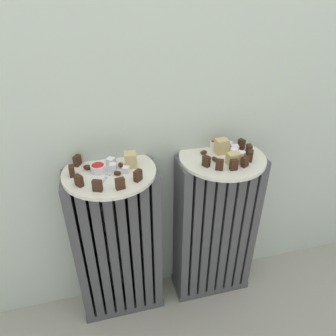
# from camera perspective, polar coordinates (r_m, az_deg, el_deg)

# --- Properties ---
(radiator_left) EXTENTS (0.32, 0.13, 0.65)m
(radiator_left) POSITION_cam_1_polar(r_m,az_deg,el_deg) (1.22, -9.24, -14.37)
(radiator_left) COLOR #47474C
(radiator_left) RESTS_ON ground_plane
(radiator_right) EXTENTS (0.32, 0.13, 0.65)m
(radiator_right) POSITION_cam_1_polar(r_m,az_deg,el_deg) (1.28, 8.64, -11.34)
(radiator_right) COLOR #47474C
(radiator_right) RESTS_ON ground_plane
(plate_left) EXTENTS (0.30, 0.30, 0.01)m
(plate_left) POSITION_cam_1_polar(r_m,az_deg,el_deg) (1.01, -10.82, -0.72)
(plate_left) COLOR silver
(plate_left) RESTS_ON radiator_left
(plate_right) EXTENTS (0.30, 0.30, 0.01)m
(plate_right) POSITION_cam_1_polar(r_m,az_deg,el_deg) (1.09, 10.01, 1.93)
(plate_right) COLOR silver
(plate_right) RESTS_ON radiator_right
(dark_cake_slice_left_0) EXTENTS (0.03, 0.03, 0.03)m
(dark_cake_slice_left_0) POSITION_cam_1_polar(r_m,az_deg,el_deg) (1.05, -16.52, 1.33)
(dark_cake_slice_left_0) COLOR #382114
(dark_cake_slice_left_0) RESTS_ON plate_left
(dark_cake_slice_left_1) EXTENTS (0.02, 0.03, 0.03)m
(dark_cake_slice_left_1) POSITION_cam_1_polar(r_m,az_deg,el_deg) (0.99, -17.45, -0.53)
(dark_cake_slice_left_1) COLOR #382114
(dark_cake_slice_left_1) RESTS_ON plate_left
(dark_cake_slice_left_2) EXTENTS (0.03, 0.03, 0.03)m
(dark_cake_slice_left_2) POSITION_cam_1_polar(r_m,az_deg,el_deg) (0.94, -16.25, -2.27)
(dark_cake_slice_left_2) COLOR #382114
(dark_cake_slice_left_2) RESTS_ON plate_left
(dark_cake_slice_left_3) EXTENTS (0.03, 0.02, 0.03)m
(dark_cake_slice_left_3) POSITION_cam_1_polar(r_m,az_deg,el_deg) (0.90, -13.02, -3.22)
(dark_cake_slice_left_3) COLOR #382114
(dark_cake_slice_left_3) RESTS_ON plate_left
(dark_cake_slice_left_4) EXTENTS (0.03, 0.02, 0.03)m
(dark_cake_slice_left_4) POSITION_cam_1_polar(r_m,az_deg,el_deg) (0.90, -8.89, -2.89)
(dark_cake_slice_left_4) COLOR #382114
(dark_cake_slice_left_4) RESTS_ON plate_left
(dark_cake_slice_left_5) EXTENTS (0.03, 0.03, 0.03)m
(dark_cake_slice_left_5) POSITION_cam_1_polar(r_m,az_deg,el_deg) (0.93, -5.61, -1.40)
(dark_cake_slice_left_5) COLOR #382114
(dark_cake_slice_left_5) RESTS_ON plate_left
(marble_cake_slice_left_0) EXTENTS (0.04, 0.04, 0.05)m
(marble_cake_slice_left_0) POSITION_cam_1_polar(r_m,az_deg,el_deg) (1.00, -7.01, 1.54)
(marble_cake_slice_left_0) COLOR tan
(marble_cake_slice_left_0) RESTS_ON plate_left
(turkish_delight_left_0) EXTENTS (0.03, 0.03, 0.02)m
(turkish_delight_left_0) POSITION_cam_1_polar(r_m,az_deg,el_deg) (1.03, -10.56, 1.15)
(turkish_delight_left_0) COLOR white
(turkish_delight_left_0) RESTS_ON plate_left
(turkish_delight_left_1) EXTENTS (0.03, 0.03, 0.02)m
(turkish_delight_left_1) POSITION_cam_1_polar(r_m,az_deg,el_deg) (1.00, -10.21, 0.23)
(turkish_delight_left_1) COLOR white
(turkish_delight_left_1) RESTS_ON plate_left
(turkish_delight_left_2) EXTENTS (0.03, 0.03, 0.02)m
(turkish_delight_left_2) POSITION_cam_1_polar(r_m,az_deg,el_deg) (0.98, -7.79, -0.32)
(turkish_delight_left_2) COLOR white
(turkish_delight_left_2) RESTS_ON plate_left
(medjool_date_left_0) EXTENTS (0.02, 0.03, 0.02)m
(medjool_date_left_0) POSITION_cam_1_polar(r_m,az_deg,el_deg) (1.08, -11.84, 2.47)
(medjool_date_left_0) COLOR #3D1E0F
(medjool_date_left_0) RESTS_ON plate_left
(medjool_date_left_1) EXTENTS (0.03, 0.02, 0.02)m
(medjool_date_left_1) POSITION_cam_1_polar(r_m,az_deg,el_deg) (0.97, -9.40, -0.93)
(medjool_date_left_1) COLOR #3D1E0F
(medjool_date_left_1) RESTS_ON plate_left
(medjool_date_left_2) EXTENTS (0.03, 0.02, 0.02)m
(medjool_date_left_2) POSITION_cam_1_polar(r_m,az_deg,el_deg) (1.02, -14.70, 0.15)
(medjool_date_left_2) COLOR #3D1E0F
(medjool_date_left_2) RESTS_ON plate_left
(medjool_date_left_3) EXTENTS (0.02, 0.02, 0.01)m
(medjool_date_left_3) POSITION_cam_1_polar(r_m,az_deg,el_deg) (1.01, -8.81, 0.58)
(medjool_date_left_3) COLOR #3D1E0F
(medjool_date_left_3) RESTS_ON plate_left
(jam_bowl_left) EXTENTS (0.05, 0.05, 0.03)m
(jam_bowl_left) POSITION_cam_1_polar(r_m,az_deg,el_deg) (1.00, -12.87, 0.01)
(jam_bowl_left) COLOR white
(jam_bowl_left) RESTS_ON plate_left
(dark_cake_slice_right_0) EXTENTS (0.03, 0.03, 0.04)m
(dark_cake_slice_right_0) POSITION_cam_1_polar(r_m,az_deg,el_deg) (1.01, 7.14, 1.25)
(dark_cake_slice_right_0) COLOR #382114
(dark_cake_slice_right_0) RESTS_ON plate_right
(dark_cake_slice_right_1) EXTENTS (0.03, 0.03, 0.04)m
(dark_cake_slice_right_1) POSITION_cam_1_polar(r_m,az_deg,el_deg) (0.99, 9.57, 0.61)
(dark_cake_slice_right_1) COLOR #382114
(dark_cake_slice_right_1) RESTS_ON plate_right
(dark_cake_slice_right_2) EXTENTS (0.02, 0.02, 0.04)m
(dark_cake_slice_right_2) POSITION_cam_1_polar(r_m,az_deg,el_deg) (1.00, 12.15, 0.59)
(dark_cake_slice_right_2) COLOR #382114
(dark_cake_slice_right_2) RESTS_ON plate_right
(dark_cake_slice_right_3) EXTENTS (0.03, 0.03, 0.04)m
(dark_cake_slice_right_3) POSITION_cam_1_polar(r_m,az_deg,el_deg) (1.03, 14.14, 1.18)
(dark_cake_slice_right_3) COLOR #382114
(dark_cake_slice_right_3) RESTS_ON plate_right
(dark_cake_slice_right_4) EXTENTS (0.03, 0.03, 0.04)m
(dark_cake_slice_right_4) POSITION_cam_1_polar(r_m,az_deg,el_deg) (1.07, 15.07, 2.18)
(dark_cake_slice_right_4) COLOR #382114
(dark_cake_slice_right_4) RESTS_ON plate_right
(dark_cake_slice_right_5) EXTENTS (0.02, 0.03, 0.04)m
(dark_cake_slice_right_5) POSITION_cam_1_polar(r_m,az_deg,el_deg) (1.11, 14.79, 3.32)
(dark_cake_slice_right_5) COLOR #382114
(dark_cake_slice_right_5) RESTS_ON plate_right
(dark_cake_slice_right_6) EXTENTS (0.02, 0.03, 0.04)m
(dark_cake_slice_right_6) POSITION_cam_1_polar(r_m,az_deg,el_deg) (1.14, 13.50, 4.32)
(dark_cake_slice_right_6) COLOR #382114
(dark_cake_slice_right_6) RESTS_ON plate_right
(marble_cake_slice_right_0) EXTENTS (0.05, 0.04, 0.05)m
(marble_cake_slice_right_0) POSITION_cam_1_polar(r_m,az_deg,el_deg) (1.09, 9.93, 4.00)
(marble_cake_slice_right_0) COLOR tan
(marble_cake_slice_right_0) RESTS_ON plate_right
(marble_cake_slice_right_1) EXTENTS (0.05, 0.04, 0.04)m
(marble_cake_slice_right_1) POSITION_cam_1_polar(r_m,az_deg,el_deg) (1.04, 12.04, 1.74)
(marble_cake_slice_right_1) COLOR tan
(marble_cake_slice_right_1) RESTS_ON plate_right
(turkish_delight_right_0) EXTENTS (0.03, 0.03, 0.02)m
(turkish_delight_right_0) POSITION_cam_1_polar(r_m,az_deg,el_deg) (1.08, 13.45, 2.40)
(turkish_delight_right_0) COLOR white
(turkish_delight_right_0) RESTS_ON plate_right
(turkish_delight_right_1) EXTENTS (0.03, 0.03, 0.02)m
(turkish_delight_right_1) POSITION_cam_1_polar(r_m,az_deg,el_deg) (1.09, 12.19, 2.92)
(turkish_delight_right_1) COLOR white
(turkish_delight_right_1) RESTS_ON plate_right
(turkish_delight_right_2) EXTENTS (0.03, 0.03, 0.02)m
(turkish_delight_right_2) POSITION_cam_1_polar(r_m,az_deg,el_deg) (1.14, 11.29, 4.26)
(turkish_delight_right_2) COLOR white
(turkish_delight_right_2) RESTS_ON plate_right
(turkish_delight_right_3) EXTENTS (0.03, 0.03, 0.03)m
(turkish_delight_right_3) POSITION_cam_1_polar(r_m,az_deg,el_deg) (1.12, 12.29, 3.55)
(turkish_delight_right_3) COLOR white
(turkish_delight_right_3) RESTS_ON plate_right
(medjool_date_right_0) EXTENTS (0.02, 0.03, 0.02)m
(medjool_date_right_0) POSITION_cam_1_polar(r_m,az_deg,el_deg) (1.05, 8.67, 1.66)
(medjool_date_right_0) COLOR #3D1E0F
(medjool_date_right_0) RESTS_ON plate_right
(medjool_date_right_1) EXTENTS (0.03, 0.02, 0.02)m
(medjool_date_right_1) POSITION_cam_1_polar(r_m,az_deg,el_deg) (1.08, 6.65, 2.90)
(medjool_date_right_1) COLOR #3D1E0F
(medjool_date_right_1) RESTS_ON plate_right
(jam_bowl_right) EXTENTS (0.04, 0.04, 0.02)m
(jam_bowl_right) POSITION_cam_1_polar(r_m,az_deg,el_deg) (1.14, 8.72, 4.61)
(jam_bowl_right) COLOR white
(jam_bowl_right) RESTS_ON plate_right
(fork) EXTENTS (0.06, 0.09, 0.00)m
(fork) POSITION_cam_1_polar(r_m,az_deg,el_deg) (0.96, -11.64, -1.88)
(fork) COLOR #B7B7BC
(fork) RESTS_ON plate_left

